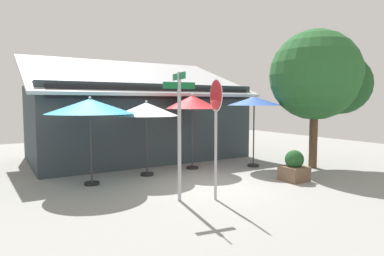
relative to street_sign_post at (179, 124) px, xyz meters
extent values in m
cube|color=gray|center=(1.72, 0.98, -1.97)|extent=(28.00, 28.00, 0.10)
cube|color=#333D42|center=(1.56, 6.70, -0.35)|extent=(8.66, 4.94, 3.14)
cube|color=#B7BABF|center=(1.56, 6.55, 1.67)|extent=(9.16, 5.40, 1.85)
cube|color=black|center=(1.56, 4.18, 0.87)|extent=(8.06, 0.16, 0.44)
cylinder|color=#A8AAB2|center=(0.00, 0.00, -0.33)|extent=(0.09, 0.09, 3.17)
cube|color=#116B38|center=(0.00, 0.00, 1.15)|extent=(0.16, 0.81, 0.16)
cube|color=#116B38|center=(0.00, 0.00, 0.93)|extent=(0.81, 0.16, 0.16)
cube|color=white|center=(0.07, 0.43, 1.15)|extent=(0.04, 0.06, 0.16)
cylinder|color=#A8AAB2|center=(0.82, -0.39, -0.78)|extent=(0.07, 0.07, 2.27)
cylinder|color=white|center=(0.82, -0.39, 0.69)|extent=(0.20, 0.78, 0.80)
cylinder|color=red|center=(0.82, -0.39, 0.69)|extent=(0.20, 0.74, 0.75)
cylinder|color=black|center=(-1.47, 2.72, -1.88)|extent=(0.44, 0.44, 0.08)
cylinder|color=#333335|center=(-1.47, 2.72, -0.84)|extent=(0.05, 0.05, 2.16)
cone|color=#2D99BC|center=(-1.47, 2.72, 0.41)|extent=(2.55, 2.55, 0.44)
sphere|color=silver|center=(-1.47, 2.72, 0.66)|extent=(0.08, 0.08, 0.08)
cylinder|color=black|center=(0.44, 3.05, -1.88)|extent=(0.44, 0.44, 0.08)
cylinder|color=#333335|center=(0.44, 3.05, -0.89)|extent=(0.05, 0.05, 2.05)
cone|color=white|center=(0.44, 3.05, 0.30)|extent=(2.11, 2.11, 0.44)
sphere|color=silver|center=(0.44, 3.05, 0.55)|extent=(0.08, 0.08, 0.08)
cylinder|color=black|center=(2.31, 3.22, -1.88)|extent=(0.44, 0.44, 0.08)
cylinder|color=#333335|center=(2.31, 3.22, -0.79)|extent=(0.05, 0.05, 2.26)
cone|color=#B21E23|center=(2.31, 3.22, 0.53)|extent=(1.99, 1.99, 0.48)
sphere|color=silver|center=(2.31, 3.22, 0.80)|extent=(0.08, 0.08, 0.08)
cylinder|color=black|center=(4.53, 2.39, -1.88)|extent=(0.44, 0.44, 0.08)
cylinder|color=#333335|center=(4.53, 2.39, -0.73)|extent=(0.05, 0.05, 2.38)
cone|color=#2D56B7|center=(4.53, 2.39, 0.57)|extent=(2.02, 2.02, 0.33)
sphere|color=silver|center=(4.53, 2.39, 0.76)|extent=(0.08, 0.08, 0.08)
cylinder|color=brown|center=(6.30, 1.09, -0.82)|extent=(0.30, 0.30, 2.21)
sphere|color=#28602D|center=(6.30, 1.09, 1.52)|extent=(3.30, 3.30, 3.30)
sphere|color=#1E4C23|center=(7.20, 0.67, 1.19)|extent=(2.22, 2.22, 2.22)
cube|color=brown|center=(4.06, -0.02, -1.69)|extent=(0.72, 0.72, 0.45)
sphere|color=#1E4C23|center=(4.06, -0.02, -1.24)|extent=(0.58, 0.58, 0.58)
camera|label=1|loc=(-3.90, -7.08, 0.53)|focal=30.98mm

